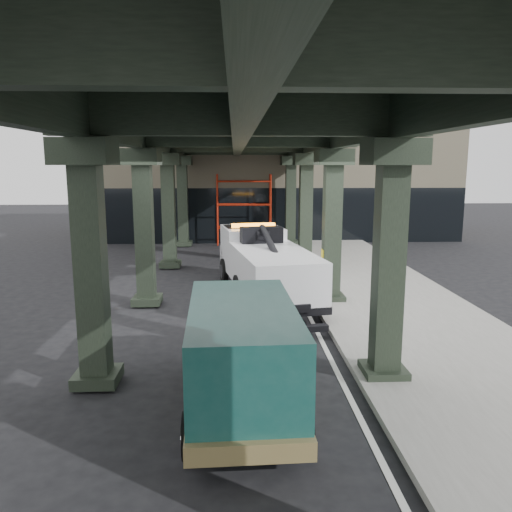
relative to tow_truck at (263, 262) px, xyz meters
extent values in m
plane|color=black|center=(-0.44, -2.96, -1.22)|extent=(90.00, 90.00, 0.00)
cube|color=gray|center=(4.06, -0.96, -1.14)|extent=(5.00, 40.00, 0.15)
cube|color=silver|center=(1.26, -0.96, -1.21)|extent=(0.12, 38.00, 0.01)
cube|color=black|center=(2.16, -6.96, 1.28)|extent=(0.55, 0.55, 5.00)
cube|color=black|center=(2.16, -6.96, 3.53)|extent=(1.10, 1.10, 0.50)
cube|color=black|center=(2.16, -6.96, -1.04)|extent=(0.90, 0.90, 0.24)
cube|color=black|center=(2.16, -0.96, 1.28)|extent=(0.55, 0.55, 5.00)
cube|color=black|center=(2.16, -0.96, 3.53)|extent=(1.10, 1.10, 0.50)
cube|color=black|center=(2.16, -0.96, -1.04)|extent=(0.90, 0.90, 0.24)
cube|color=black|center=(2.16, 5.04, 1.28)|extent=(0.55, 0.55, 5.00)
cube|color=black|center=(2.16, 5.04, 3.53)|extent=(1.10, 1.10, 0.50)
cube|color=black|center=(2.16, 5.04, -1.04)|extent=(0.90, 0.90, 0.24)
cube|color=black|center=(2.16, 11.04, 1.28)|extent=(0.55, 0.55, 5.00)
cube|color=black|center=(2.16, 11.04, 3.53)|extent=(1.10, 1.10, 0.50)
cube|color=black|center=(2.16, 11.04, -1.04)|extent=(0.90, 0.90, 0.24)
cube|color=black|center=(-3.84, -6.96, 1.28)|extent=(0.55, 0.55, 5.00)
cube|color=black|center=(-3.84, -6.96, 3.53)|extent=(1.10, 1.10, 0.50)
cube|color=black|center=(-3.84, -6.96, -1.04)|extent=(0.90, 0.90, 0.24)
cube|color=black|center=(-3.84, -0.96, 1.28)|extent=(0.55, 0.55, 5.00)
cube|color=black|center=(-3.84, -0.96, 3.53)|extent=(1.10, 1.10, 0.50)
cube|color=black|center=(-3.84, -0.96, -1.04)|extent=(0.90, 0.90, 0.24)
cube|color=black|center=(-3.84, 5.04, 1.28)|extent=(0.55, 0.55, 5.00)
cube|color=black|center=(-3.84, 5.04, 3.53)|extent=(1.10, 1.10, 0.50)
cube|color=black|center=(-3.84, 5.04, -1.04)|extent=(0.90, 0.90, 0.24)
cube|color=black|center=(-3.84, 11.04, 1.28)|extent=(0.55, 0.55, 5.00)
cube|color=black|center=(-3.84, 11.04, 3.53)|extent=(1.10, 1.10, 0.50)
cube|color=black|center=(-3.84, 11.04, -1.04)|extent=(0.90, 0.90, 0.24)
cube|color=black|center=(2.16, -0.96, 4.33)|extent=(0.35, 32.00, 1.10)
cube|color=black|center=(-3.84, -0.96, 4.33)|extent=(0.35, 32.00, 1.10)
cube|color=black|center=(-0.84, -0.96, 4.33)|extent=(0.35, 32.00, 1.10)
cube|color=black|center=(-0.84, -0.96, 5.03)|extent=(7.40, 32.00, 0.30)
cube|color=#C6B793|center=(1.56, 17.04, 2.78)|extent=(22.00, 10.00, 8.00)
cylinder|color=#AF210E|center=(-1.94, 11.94, 0.78)|extent=(0.08, 0.08, 4.00)
cylinder|color=#AF210E|center=(-1.94, 11.14, 0.78)|extent=(0.08, 0.08, 4.00)
cylinder|color=#AF210E|center=(1.06, 11.94, 0.78)|extent=(0.08, 0.08, 4.00)
cylinder|color=#AF210E|center=(1.06, 11.14, 0.78)|extent=(0.08, 0.08, 4.00)
cylinder|color=#AF210E|center=(-0.44, 11.94, -0.22)|extent=(3.00, 0.08, 0.08)
cylinder|color=#AF210E|center=(-0.44, 11.94, 1.08)|extent=(3.00, 0.08, 0.08)
cylinder|color=#AF210E|center=(-0.44, 11.94, 2.38)|extent=(3.00, 0.08, 0.08)
cube|color=black|center=(0.08, -0.46, -0.59)|extent=(2.04, 6.81, 0.23)
cube|color=white|center=(-0.31, 1.80, 0.18)|extent=(2.45, 2.49, 1.62)
cube|color=white|center=(-0.47, 2.73, -0.27)|extent=(2.19, 0.98, 0.81)
cube|color=black|center=(-0.35, 2.02, 0.63)|extent=(2.15, 1.49, 0.77)
cube|color=white|center=(0.26, -1.48, 0.00)|extent=(2.90, 4.81, 1.26)
cube|color=orange|center=(-0.28, 1.62, 1.08)|extent=(1.64, 0.52, 0.14)
cube|color=black|center=(-0.05, 0.29, 0.90)|extent=(1.51, 0.78, 0.54)
cylinder|color=black|center=(0.23, -1.31, 0.68)|extent=(0.75, 3.14, 1.21)
cube|color=black|center=(0.65, -3.75, -0.90)|extent=(0.48, 1.29, 0.16)
cube|color=black|center=(0.75, -4.37, -0.95)|extent=(1.46, 0.47, 0.16)
cylinder|color=black|center=(-1.33, 1.90, -0.72)|extent=(0.48, 1.03, 0.99)
cylinder|color=silver|center=(-1.33, 1.90, -0.72)|extent=(0.44, 0.60, 0.55)
cylinder|color=black|center=(0.62, 2.24, -0.72)|extent=(0.48, 1.03, 0.99)
cylinder|color=silver|center=(0.62, 2.24, -0.72)|extent=(0.44, 0.60, 0.55)
cylinder|color=black|center=(-0.83, -1.03, -0.72)|extent=(0.48, 1.03, 0.99)
cylinder|color=silver|center=(-0.83, -1.03, -0.72)|extent=(0.44, 0.60, 0.55)
cylinder|color=black|center=(1.13, -0.69, -0.72)|extent=(0.48, 1.03, 0.99)
cylinder|color=silver|center=(1.13, -0.69, -0.72)|extent=(0.44, 0.60, 0.55)
cylinder|color=black|center=(-0.63, -2.18, -0.72)|extent=(0.48, 1.03, 0.99)
cylinder|color=silver|center=(-0.63, -2.18, -0.72)|extent=(0.44, 0.60, 0.55)
cylinder|color=black|center=(1.32, -1.85, -0.72)|extent=(0.48, 1.03, 0.99)
cylinder|color=silver|center=(1.32, -1.85, -0.72)|extent=(0.44, 0.60, 0.55)
cube|color=#13443F|center=(-0.95, -5.89, -0.38)|extent=(1.85, 1.04, 0.80)
cube|color=#13443F|center=(-0.85, -8.32, -0.02)|extent=(2.01, 4.05, 1.72)
cube|color=olive|center=(-0.87, -7.96, -0.73)|extent=(2.08, 5.02, 0.31)
cube|color=black|center=(-0.93, -6.24, 0.33)|extent=(1.74, 0.45, 0.74)
cube|color=black|center=(-0.86, -8.05, 0.42)|extent=(2.00, 3.25, 0.49)
cube|color=silver|center=(-0.97, -5.42, -0.73)|extent=(1.77, 0.17, 0.27)
cylinder|color=black|center=(-1.83, -5.97, -0.85)|extent=(0.28, 0.75, 0.74)
cylinder|color=silver|center=(-1.83, -5.97, -0.85)|extent=(0.30, 0.42, 0.41)
cylinder|color=black|center=(-0.06, -5.90, -0.85)|extent=(0.28, 0.75, 0.74)
cylinder|color=silver|center=(-0.06, -5.90, -0.85)|extent=(0.30, 0.42, 0.41)
cylinder|color=black|center=(-1.69, -9.67, -0.85)|extent=(0.28, 0.75, 0.74)
cylinder|color=silver|center=(-1.69, -9.67, -0.85)|extent=(0.30, 0.42, 0.41)
cylinder|color=black|center=(0.08, -9.61, -0.85)|extent=(0.28, 0.75, 0.74)
cylinder|color=silver|center=(0.08, -9.61, -0.85)|extent=(0.30, 0.42, 0.41)
camera|label=1|loc=(-0.98, -16.81, 3.28)|focal=35.00mm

